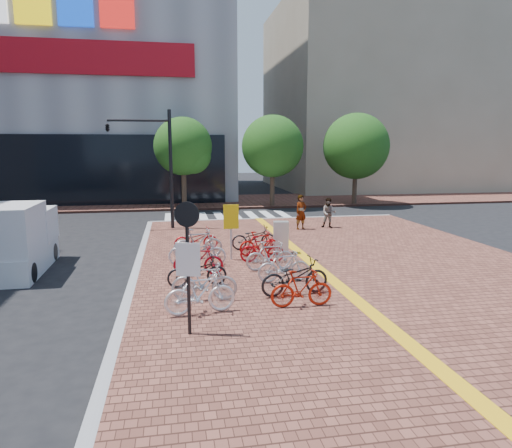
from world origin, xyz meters
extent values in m
plane|color=black|center=(0.00, 0.00, 0.00)|extent=(120.00, 120.00, 0.00)
cube|color=brown|center=(3.00, -5.00, 0.07)|extent=(14.00, 34.00, 0.15)
cube|color=#F1AF15|center=(2.00, -5.00, 0.16)|extent=(0.40, 34.00, 0.01)
cube|color=gray|center=(-4.00, -5.00, 0.08)|extent=(0.25, 34.00, 0.15)
cube|color=gray|center=(3.00, 12.00, 0.08)|extent=(14.00, 0.25, 0.15)
cube|color=brown|center=(0.00, 21.00, 0.07)|extent=(70.00, 8.00, 0.15)
cube|color=gray|center=(-16.00, 32.00, 14.00)|extent=(36.00, 24.00, 28.00)
cube|color=gray|center=(18.00, 32.00, 9.00)|extent=(20.00, 18.00, 18.00)
cube|color=silver|center=(-3.00, 14.00, 0.01)|extent=(0.50, 4.00, 0.01)
cube|color=silver|center=(-2.00, 14.00, 0.01)|extent=(0.50, 4.00, 0.01)
cube|color=silver|center=(-1.00, 14.00, 0.01)|extent=(0.50, 4.00, 0.01)
cube|color=silver|center=(0.00, 14.00, 0.01)|extent=(0.50, 4.00, 0.01)
cube|color=silver|center=(1.00, 14.00, 0.01)|extent=(0.50, 4.00, 0.01)
cube|color=silver|center=(2.00, 14.00, 0.01)|extent=(0.50, 4.00, 0.01)
cube|color=silver|center=(3.00, 14.00, 0.01)|extent=(0.50, 4.00, 0.01)
cube|color=silver|center=(4.00, 14.00, 0.01)|extent=(0.50, 4.00, 0.01)
cylinder|color=#38281E|center=(-2.00, 17.50, 1.45)|extent=(0.32, 0.32, 2.60)
sphere|color=#194714|center=(-2.00, 17.50, 4.20)|extent=(3.80, 3.80, 3.80)
sphere|color=#194714|center=(-1.40, 17.20, 3.60)|extent=(2.40, 2.40, 2.40)
cylinder|color=#38281E|center=(4.00, 17.50, 1.45)|extent=(0.32, 0.32, 2.60)
sphere|color=#194714|center=(4.00, 17.50, 4.20)|extent=(4.20, 4.20, 4.20)
sphere|color=#194714|center=(4.60, 17.20, 3.60)|extent=(2.40, 2.40, 2.40)
cylinder|color=#38281E|center=(10.00, 17.50, 1.45)|extent=(0.32, 0.32, 2.60)
sphere|color=#194714|center=(10.00, 17.50, 4.20)|extent=(4.60, 4.60, 4.60)
sphere|color=#194714|center=(10.60, 17.20, 3.60)|extent=(2.40, 2.40, 2.40)
imported|color=white|center=(-2.14, -2.46, 0.67)|extent=(1.80, 0.73, 1.05)
imported|color=#AAAAAE|center=(-1.97, -1.51, 0.67)|extent=(1.79, 0.73, 1.04)
imported|color=black|center=(-2.09, -0.23, 0.60)|extent=(1.78, 0.75, 0.91)
imported|color=#A30B19|center=(-1.99, 1.00, 0.63)|extent=(1.64, 0.68, 0.95)
imported|color=silver|center=(-1.96, 2.10, 0.67)|extent=(2.04, 0.94, 1.03)
imported|color=#A8A8AC|center=(-1.88, 3.22, 0.70)|extent=(1.88, 0.75, 1.10)
imported|color=#B50C15|center=(-1.88, 4.51, 0.60)|extent=(1.75, 0.73, 0.90)
imported|color=#AB1F0C|center=(0.42, -2.41, 0.63)|extent=(1.60, 0.46, 0.96)
imported|color=black|center=(0.50, -1.45, 0.66)|extent=(2.02, 0.95, 1.02)
imported|color=silver|center=(0.49, -0.25, 0.64)|extent=(1.63, 0.52, 0.97)
imported|color=#ADADB1|center=(0.37, 1.12, 0.64)|extent=(1.65, 0.52, 0.98)
imported|color=#9E0B12|center=(0.30, 2.17, 0.62)|extent=(1.60, 0.66, 0.93)
imported|color=#AF110C|center=(0.40, 3.20, 0.61)|extent=(1.58, 0.61, 0.93)
imported|color=black|center=(0.38, 4.31, 0.62)|extent=(1.81, 0.71, 0.93)
imported|color=gray|center=(3.43, 8.26, 1.00)|extent=(0.72, 0.59, 1.70)
imported|color=#525A68|center=(4.92, 8.43, 0.90)|extent=(0.88, 0.78, 1.50)
cube|color=silver|center=(1.27, 3.44, 0.76)|extent=(0.62, 0.49, 1.23)
cylinder|color=#B7B7BC|center=(-0.71, 2.81, 1.12)|extent=(0.08, 0.08, 1.95)
cube|color=yellow|center=(-0.71, 2.75, 1.72)|extent=(0.54, 0.07, 0.87)
cylinder|color=black|center=(-2.44, -3.64, 1.59)|extent=(0.10, 0.10, 2.88)
cylinder|color=black|center=(-2.44, -3.69, 2.79)|extent=(0.52, 0.21, 0.54)
cube|color=silver|center=(-2.44, -3.69, 1.83)|extent=(0.51, 0.21, 0.72)
cylinder|color=black|center=(-2.79, 9.76, 3.04)|extent=(0.17, 0.17, 5.79)
cylinder|color=black|center=(-4.24, 9.76, 5.41)|extent=(2.89, 0.12, 0.12)
imported|color=black|center=(-5.68, 9.76, 5.12)|extent=(0.25, 1.20, 0.48)
cube|color=silver|center=(-7.91, 3.00, 0.41)|extent=(1.80, 4.10, 0.81)
cube|color=silver|center=(-7.93, 4.17, 1.40)|extent=(1.75, 1.75, 1.18)
cube|color=silver|center=(-7.90, 2.27, 1.54)|extent=(1.86, 2.57, 1.63)
cylinder|color=black|center=(-8.71, 4.43, 0.32)|extent=(0.21, 0.64, 0.63)
cylinder|color=black|center=(-7.17, 4.46, 0.32)|extent=(0.21, 0.64, 0.63)
cylinder|color=black|center=(-7.11, 1.56, 0.32)|extent=(0.21, 0.64, 0.63)
camera|label=1|loc=(-2.70, -13.12, 4.17)|focal=32.00mm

